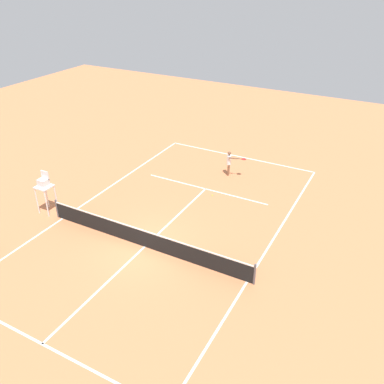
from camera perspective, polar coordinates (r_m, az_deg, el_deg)
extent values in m
plane|color=#D37A4C|center=(20.09, -6.59, -7.56)|extent=(60.00, 60.00, 0.00)
cube|color=white|center=(29.28, 6.63, 4.92)|extent=(10.57, 0.10, 0.01)
cube|color=white|center=(18.18, 7.67, -12.27)|extent=(0.10, 23.92, 0.01)
cube|color=white|center=(23.08, -17.55, -3.52)|extent=(0.10, 23.92, 0.01)
cube|color=white|center=(24.85, 1.90, 0.45)|extent=(7.93, 0.10, 0.01)
cube|color=white|center=(16.61, -20.12, -19.23)|extent=(7.93, 0.10, 0.01)
cube|color=white|center=(20.09, -6.59, -7.55)|extent=(0.10, 13.15, 0.01)
cylinder|color=#4C4C51|center=(17.76, 8.70, -11.26)|extent=(0.10, 0.10, 1.07)
cylinder|color=#4C4C51|center=(23.01, -18.28, -2.20)|extent=(0.10, 0.10, 1.07)
cube|color=black|center=(19.82, -6.67, -6.50)|extent=(11.17, 0.03, 0.91)
cube|color=white|center=(19.55, -6.75, -5.37)|extent=(11.17, 0.04, 0.06)
cylinder|color=brown|center=(26.54, 5.13, 3.23)|extent=(0.12, 0.12, 0.76)
cylinder|color=brown|center=(26.36, 5.07, 3.04)|extent=(0.12, 0.12, 0.76)
cylinder|color=white|center=(26.16, 5.16, 4.47)|extent=(0.28, 0.28, 0.59)
sphere|color=brown|center=(25.97, 5.21, 5.41)|extent=(0.21, 0.21, 0.21)
cylinder|color=brown|center=(26.31, 5.22, 4.70)|extent=(0.09, 0.09, 0.53)
cylinder|color=brown|center=(25.87, 5.71, 4.70)|extent=(0.53, 0.23, 0.09)
cylinder|color=black|center=(25.83, 6.57, 4.62)|extent=(0.26, 0.10, 0.04)
ellipsoid|color=red|center=(25.81, 7.21, 4.55)|extent=(0.38, 0.36, 0.04)
sphere|color=#CCE033|center=(24.12, 2.85, -0.46)|extent=(0.07, 0.07, 0.07)
cylinder|color=silver|center=(23.12, -19.58, -1.59)|extent=(0.07, 0.07, 1.55)
cylinder|color=silver|center=(23.60, -20.76, -1.16)|extent=(0.07, 0.07, 1.55)
cylinder|color=silver|center=(23.51, -18.38, -0.83)|extent=(0.07, 0.07, 1.55)
cylinder|color=silver|center=(23.98, -19.56, -0.42)|extent=(0.07, 0.07, 1.55)
cube|color=silver|center=(23.18, -19.90, 0.72)|extent=(0.80, 0.80, 0.06)
cube|color=silver|center=(23.08, -19.99, 1.23)|extent=(0.50, 0.44, 0.40)
cube|color=silver|center=(23.04, -19.79, 2.20)|extent=(0.50, 0.06, 0.50)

